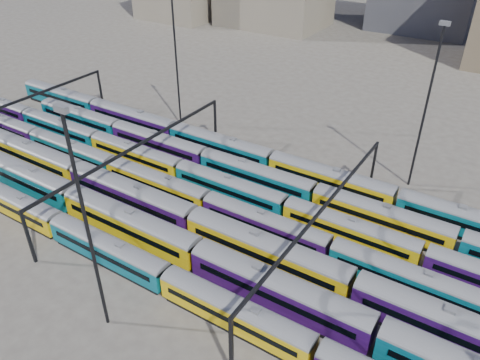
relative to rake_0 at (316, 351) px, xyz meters
The scene contains 14 objects.
ground 22.50m from the rake_0, 137.89° to the left, with size 500.00×500.00×0.00m, color #46413B.
rake_0 is the anchor object (origin of this frame).
rake_1 18.80m from the rake_0, 164.57° to the left, with size 133.84×3.26×5.51m.
rake_2 15.13m from the rake_0, 138.61° to the left, with size 157.52×3.29×5.55m.
rake_3 36.74m from the rake_0, 155.90° to the left, with size 94.83×2.78×4.67m.
rake_4 38.55m from the rake_0, 148.75° to the left, with size 113.77×2.78×4.66m.
rake_5 33.16m from the rake_0, 131.07° to the left, with size 99.51×2.92×4.90m.
rake_6 43.96m from the rake_0, 136.96° to the left, with size 102.62×3.01×5.06m.
gantry_0 68.40m from the rake_0, 167.31° to the left, with size 0.35×40.35×8.03m.
gantry_1 39.79m from the rake_0, 157.71° to the left, with size 0.35×40.35×8.03m.
gantry_2 16.96m from the rake_0, 113.73° to the left, with size 0.35×40.35×8.03m.
mast_1 60.61m from the rake_0, 141.55° to the left, with size 1.40×0.50×25.60m.
mast_2 25.47m from the rake_0, 162.04° to the right, with size 1.40×0.50×25.60m.
mast_3 40.70m from the rake_0, 92.34° to the left, with size 1.40×0.50×25.60m.
Camera 1 is at (26.20, -43.81, 40.63)m, focal length 35.00 mm.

